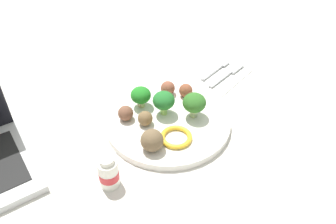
# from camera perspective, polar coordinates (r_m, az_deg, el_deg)

# --- Properties ---
(ground_plane) EXTENTS (4.00, 4.00, 0.00)m
(ground_plane) POSITION_cam_1_polar(r_m,az_deg,el_deg) (0.77, 0.00, -2.04)
(ground_plane) COLOR silver
(plate) EXTENTS (0.28, 0.28, 0.02)m
(plate) POSITION_cam_1_polar(r_m,az_deg,el_deg) (0.77, 0.00, -1.60)
(plate) COLOR white
(plate) RESTS_ON ground_plane
(broccoli_floret_far_rim) EXTENTS (0.05, 0.05, 0.05)m
(broccoli_floret_far_rim) POSITION_cam_1_polar(r_m,az_deg,el_deg) (0.78, -4.57, 2.77)
(broccoli_floret_far_rim) COLOR #AAB879
(broccoli_floret_far_rim) RESTS_ON plate
(broccoli_floret_near_rim) EXTENTS (0.05, 0.05, 0.06)m
(broccoli_floret_near_rim) POSITION_cam_1_polar(r_m,az_deg,el_deg) (0.76, -0.72, 1.88)
(broccoli_floret_near_rim) COLOR #93CE68
(broccoli_floret_near_rim) RESTS_ON plate
(broccoli_floret_front_right) EXTENTS (0.05, 0.05, 0.06)m
(broccoli_floret_front_right) POSITION_cam_1_polar(r_m,az_deg,el_deg) (0.75, 4.42, 1.49)
(broccoli_floret_front_right) COLOR #A1B984
(broccoli_floret_front_right) RESTS_ON plate
(meatball_mid_left) EXTENTS (0.03, 0.03, 0.03)m
(meatball_mid_left) POSITION_cam_1_polar(r_m,az_deg,el_deg) (0.74, -3.83, -1.06)
(meatball_mid_left) COLOR brown
(meatball_mid_left) RESTS_ON plate
(meatball_back_right) EXTENTS (0.03, 0.03, 0.03)m
(meatball_back_right) POSITION_cam_1_polar(r_m,az_deg,el_deg) (0.82, 3.00, 3.61)
(meatball_back_right) COLOR brown
(meatball_back_right) RESTS_ON plate
(meatball_center) EXTENTS (0.03, 0.03, 0.03)m
(meatball_center) POSITION_cam_1_polar(r_m,az_deg,el_deg) (0.83, -0.03, 4.01)
(meatball_center) COLOR brown
(meatball_center) RESTS_ON plate
(meatball_front_right) EXTENTS (0.05, 0.05, 0.05)m
(meatball_front_right) POSITION_cam_1_polar(r_m,az_deg,el_deg) (0.68, -2.69, -4.75)
(meatball_front_right) COLOR brown
(meatball_front_right) RESTS_ON plate
(meatball_back_left) EXTENTS (0.03, 0.03, 0.03)m
(meatball_back_left) POSITION_cam_1_polar(r_m,az_deg,el_deg) (0.76, -7.09, -0.21)
(meatball_back_left) COLOR brown
(meatball_back_left) RESTS_ON plate
(pepper_ring_far_rim) EXTENTS (0.07, 0.07, 0.01)m
(pepper_ring_far_rim) POSITION_cam_1_polar(r_m,az_deg,el_deg) (0.71, 1.37, -4.21)
(pepper_ring_far_rim) COLOR yellow
(pepper_ring_far_rim) RESTS_ON plate
(napkin) EXTENTS (0.17, 0.12, 0.01)m
(napkin) POSITION_cam_1_polar(r_m,az_deg,el_deg) (0.94, 8.68, 6.36)
(napkin) COLOR white
(napkin) RESTS_ON ground_plane
(fork) EXTENTS (0.12, 0.02, 0.01)m
(fork) POSITION_cam_1_polar(r_m,az_deg,el_deg) (0.95, 8.05, 7.20)
(fork) COLOR silver
(fork) RESTS_ON napkin
(knife) EXTENTS (0.15, 0.02, 0.01)m
(knife) POSITION_cam_1_polar(r_m,az_deg,el_deg) (0.94, 9.88, 6.38)
(knife) COLOR silver
(knife) RESTS_ON napkin
(yogurt_bottle) EXTENTS (0.04, 0.04, 0.07)m
(yogurt_bottle) POSITION_cam_1_polar(r_m,az_deg,el_deg) (0.64, -9.91, -10.00)
(yogurt_bottle) COLOR white
(yogurt_bottle) RESTS_ON ground_plane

